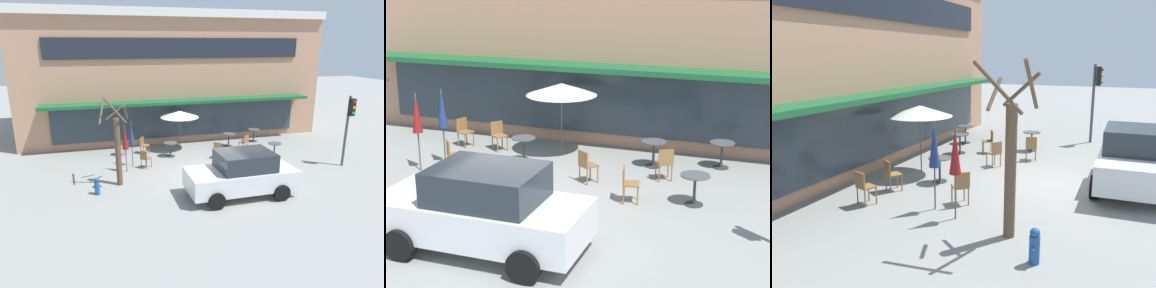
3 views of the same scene
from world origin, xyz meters
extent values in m
plane|color=gray|center=(0.00, 0.00, 0.00)|extent=(80.00, 80.00, 0.00)
cube|color=tan|center=(0.00, 10.00, 3.79)|extent=(18.12, 8.00, 7.58)
cube|color=#19592D|center=(0.00, 5.45, 2.55)|extent=(15.40, 1.10, 0.16)
cube|color=#1E232D|center=(0.00, 5.94, 5.46)|extent=(14.49, 0.10, 1.10)
cube|color=#2D3842|center=(0.00, 5.94, 1.35)|extent=(14.49, 0.10, 1.90)
cylinder|color=#333338|center=(2.42, 4.38, 0.01)|extent=(0.44, 0.44, 0.03)
cylinder|color=#333338|center=(2.42, 4.38, 0.38)|extent=(0.07, 0.07, 0.70)
cylinder|color=#4C4C51|center=(2.42, 4.38, 0.74)|extent=(0.70, 0.70, 0.03)
cylinder|color=#333338|center=(3.98, 1.91, 0.01)|extent=(0.44, 0.44, 0.03)
cylinder|color=#333338|center=(3.98, 1.91, 0.38)|extent=(0.07, 0.07, 0.70)
cylinder|color=#4C4C51|center=(3.98, 1.91, 0.74)|extent=(0.70, 0.70, 0.03)
cylinder|color=#333338|center=(-1.20, 3.47, 0.01)|extent=(0.44, 0.44, 0.03)
cylinder|color=#333338|center=(-1.20, 3.47, 0.38)|extent=(0.07, 0.07, 0.70)
cylinder|color=#4C4C51|center=(-1.20, 3.47, 0.74)|extent=(0.70, 0.70, 0.03)
cylinder|color=#333338|center=(4.24, 4.93, 0.01)|extent=(0.44, 0.44, 0.03)
cylinder|color=#333338|center=(4.24, 4.93, 0.38)|extent=(0.07, 0.07, 0.70)
cylinder|color=#4C4C51|center=(4.24, 4.93, 0.74)|extent=(0.70, 0.70, 0.03)
cylinder|color=#4C4C51|center=(-3.62, 1.85, 1.10)|extent=(0.04, 0.04, 2.20)
cone|color=maroon|center=(-3.62, 1.85, 1.65)|extent=(0.28, 0.28, 1.10)
cylinder|color=#4C4C51|center=(-0.43, 4.53, 1.10)|extent=(0.04, 0.04, 2.20)
cone|color=silver|center=(-0.43, 4.53, 2.03)|extent=(2.10, 2.10, 0.35)
cylinder|color=#4C4C51|center=(-3.27, 2.56, 1.10)|extent=(0.04, 0.04, 2.20)
cone|color=navy|center=(-3.27, 2.56, 1.65)|extent=(0.28, 0.28, 1.10)
cylinder|color=olive|center=(-3.42, 4.45, 0.23)|extent=(0.04, 0.04, 0.45)
cylinder|color=olive|center=(-3.54, 4.13, 0.23)|extent=(0.04, 0.04, 0.45)
cylinder|color=olive|center=(-3.74, 4.57, 0.23)|extent=(0.04, 0.04, 0.45)
cylinder|color=olive|center=(-3.86, 4.25, 0.23)|extent=(0.04, 0.04, 0.45)
cube|color=olive|center=(-3.64, 4.35, 0.47)|extent=(0.51, 0.51, 0.04)
cube|color=olive|center=(-3.81, 4.41, 0.69)|extent=(0.17, 0.39, 0.40)
cylinder|color=olive|center=(-2.18, 4.36, 0.23)|extent=(0.04, 0.04, 0.45)
cylinder|color=olive|center=(-2.38, 4.08, 0.23)|extent=(0.04, 0.04, 0.45)
cylinder|color=olive|center=(-2.46, 4.55, 0.23)|extent=(0.04, 0.04, 0.45)
cylinder|color=olive|center=(-2.66, 4.28, 0.23)|extent=(0.04, 0.04, 0.45)
cube|color=olive|center=(-2.42, 4.32, 0.47)|extent=(0.56, 0.56, 0.04)
cube|color=olive|center=(-2.57, 4.42, 0.69)|extent=(0.26, 0.35, 0.40)
cylinder|color=olive|center=(1.07, 2.77, 0.23)|extent=(0.04, 0.04, 0.45)
cylinder|color=olive|center=(1.35, 2.58, 0.23)|extent=(0.04, 0.04, 0.45)
cylinder|color=olive|center=(0.88, 2.49, 0.23)|extent=(0.04, 0.04, 0.45)
cylinder|color=olive|center=(1.15, 2.30, 0.23)|extent=(0.04, 0.04, 0.45)
cube|color=olive|center=(1.11, 2.53, 0.47)|extent=(0.56, 0.56, 0.04)
cube|color=olive|center=(1.01, 2.39, 0.69)|extent=(0.35, 0.26, 0.40)
cylinder|color=olive|center=(-2.66, 2.38, 0.23)|extent=(0.04, 0.04, 0.45)
cylinder|color=olive|center=(-2.43, 2.13, 0.23)|extent=(0.04, 0.04, 0.45)
cylinder|color=olive|center=(-2.91, 2.16, 0.23)|extent=(0.04, 0.04, 0.45)
cylinder|color=olive|center=(-2.68, 1.90, 0.23)|extent=(0.04, 0.04, 0.45)
cube|color=olive|center=(-2.67, 2.14, 0.47)|extent=(0.56, 0.56, 0.04)
cube|color=olive|center=(-2.80, 2.02, 0.69)|extent=(0.30, 0.32, 0.40)
cylinder|color=olive|center=(2.69, 3.49, 0.23)|extent=(0.04, 0.04, 0.45)
cylinder|color=olive|center=(2.99, 3.65, 0.23)|extent=(0.04, 0.04, 0.45)
cylinder|color=olive|center=(2.85, 3.19, 0.23)|extent=(0.04, 0.04, 0.45)
cylinder|color=olive|center=(3.15, 3.35, 0.23)|extent=(0.04, 0.04, 0.45)
cube|color=olive|center=(2.92, 3.42, 0.47)|extent=(0.54, 0.54, 0.04)
cube|color=olive|center=(3.01, 3.26, 0.69)|extent=(0.37, 0.22, 0.40)
cylinder|color=olive|center=(2.64, 1.77, 0.23)|extent=(0.04, 0.04, 0.45)
cylinder|color=olive|center=(2.72, 1.44, 0.23)|extent=(0.04, 0.04, 0.45)
cylinder|color=olive|center=(2.31, 1.69, 0.23)|extent=(0.04, 0.04, 0.45)
cylinder|color=olive|center=(2.39, 1.36, 0.23)|extent=(0.04, 0.04, 0.45)
cube|color=olive|center=(2.52, 1.57, 0.47)|extent=(0.48, 0.48, 0.04)
cube|color=olive|center=(2.34, 1.52, 0.69)|extent=(0.13, 0.40, 0.40)
cube|color=silver|center=(0.42, -1.90, 0.70)|extent=(4.22, 1.84, 0.76)
cube|color=#232B33|center=(0.57, -1.90, 1.42)|extent=(2.11, 1.62, 0.68)
cylinder|color=black|center=(-0.89, -1.02, 0.32)|extent=(0.64, 0.23, 0.64)
cylinder|color=black|center=(1.72, -0.99, 0.32)|extent=(0.64, 0.23, 0.64)
cylinder|color=brown|center=(-4.04, 0.41, 1.42)|extent=(0.24, 0.24, 2.84)
cylinder|color=brown|center=(-3.65, 0.33, 3.09)|extent=(0.25, 0.85, 0.76)
cylinder|color=brown|center=(-4.04, 0.78, 3.02)|extent=(0.80, 0.08, 0.63)
cylinder|color=brown|center=(-4.56, 0.54, 3.20)|extent=(0.37, 1.12, 0.98)
cylinder|color=brown|center=(-4.07, 0.02, 3.23)|extent=(0.83, 0.14, 1.02)
cylinder|color=#47474C|center=(6.57, -0.11, 1.70)|extent=(0.12, 0.12, 3.40)
cube|color=black|center=(6.57, -0.29, 2.90)|extent=(0.26, 0.20, 0.80)
sphere|color=red|center=(6.57, -0.42, 3.17)|extent=(0.13, 0.13, 0.13)
sphere|color=gold|center=(6.57, -0.42, 2.91)|extent=(0.13, 0.13, 0.13)
sphere|color=green|center=(6.57, -0.42, 2.65)|extent=(0.13, 0.13, 0.13)
cylinder|color=#1E4C8C|center=(-4.97, -0.36, 0.28)|extent=(0.20, 0.20, 0.55)
sphere|color=#1E4C8C|center=(-4.97, -0.36, 0.61)|extent=(0.19, 0.19, 0.19)
cylinder|color=#1E4C8C|center=(-5.10, -0.36, 0.33)|extent=(0.10, 0.07, 0.07)
cylinder|color=#1E4C8C|center=(-4.84, -0.36, 0.33)|extent=(0.10, 0.07, 0.07)
camera|label=1|loc=(-4.71, -13.28, 5.74)|focal=32.00mm
camera|label=2|loc=(5.86, -11.27, 5.35)|focal=55.00mm
camera|label=3|loc=(-11.81, -1.88, 3.79)|focal=38.00mm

